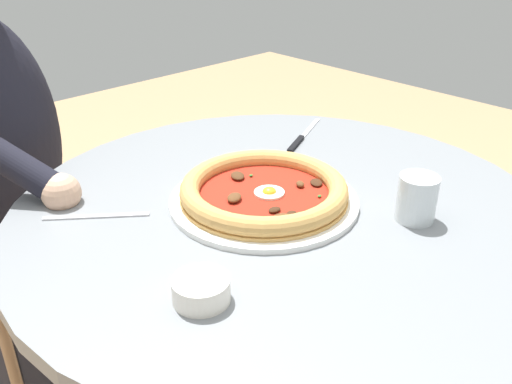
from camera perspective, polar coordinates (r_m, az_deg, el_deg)
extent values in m
cylinder|color=gray|center=(0.98, 2.61, -2.12)|extent=(0.95, 0.95, 0.03)
cylinder|color=slate|center=(1.20, 2.24, -17.06)|extent=(0.11, 0.11, 0.68)
cylinder|color=white|center=(0.98, 0.81, -0.83)|extent=(0.33, 0.33, 0.01)
cylinder|color=tan|center=(0.97, 0.82, -0.42)|extent=(0.30, 0.30, 0.01)
torus|color=tan|center=(0.97, 0.82, 0.33)|extent=(0.30, 0.30, 0.03)
cylinder|color=#A82314|center=(0.97, 0.82, -0.16)|extent=(0.28, 0.28, 0.00)
cylinder|color=white|center=(0.97, 1.38, -0.06)|extent=(0.05, 0.05, 0.00)
ellipsoid|color=yellow|center=(0.97, 1.38, 0.05)|extent=(0.02, 0.02, 0.02)
ellipsoid|color=#3D2314|center=(0.90, 3.69, -2.34)|extent=(0.03, 0.03, 0.01)
ellipsoid|color=#3D2314|center=(0.87, -0.48, -3.25)|extent=(0.04, 0.04, 0.01)
ellipsoid|color=#3D2314|center=(1.00, 6.23, 0.99)|extent=(0.04, 0.04, 0.01)
ellipsoid|color=brown|center=(0.94, -2.25, -0.58)|extent=(0.04, 0.04, 0.01)
ellipsoid|color=#3D2314|center=(0.91, 1.93, -1.84)|extent=(0.02, 0.02, 0.01)
ellipsoid|color=brown|center=(0.89, 2.66, -2.64)|extent=(0.04, 0.03, 0.01)
ellipsoid|color=#4C2D19|center=(1.02, -1.91, 1.69)|extent=(0.04, 0.04, 0.01)
ellipsoid|color=brown|center=(0.99, 4.62, 0.80)|extent=(0.02, 0.02, 0.01)
ellipsoid|color=#2D6B28|center=(0.97, 1.64, 0.18)|extent=(0.01, 0.01, 0.00)
ellipsoid|color=#2D6B28|center=(1.03, -0.52, 1.73)|extent=(0.01, 0.01, 0.00)
ellipsoid|color=#2D6B28|center=(0.96, 6.57, -0.41)|extent=(0.01, 0.01, 0.00)
cylinder|color=silver|center=(0.95, 16.27, -0.62)|extent=(0.07, 0.07, 0.08)
cylinder|color=silver|center=(0.96, 16.06, -2.03)|extent=(0.06, 0.06, 0.03)
cube|color=silver|center=(1.32, 5.61, 6.57)|extent=(0.12, 0.06, 0.00)
cube|color=black|center=(1.22, 4.13, 4.97)|extent=(0.09, 0.05, 0.01)
cylinder|color=white|center=(0.75, -5.69, -10.01)|extent=(0.08, 0.08, 0.03)
cylinder|color=olive|center=(0.74, -5.72, -9.49)|extent=(0.06, 0.06, 0.01)
cube|color=#BCBCC1|center=(0.97, -16.14, -2.42)|extent=(0.14, 0.12, 0.00)
cube|color=#282833|center=(1.58, -22.13, -12.99)|extent=(0.43, 0.40, 0.45)
cylinder|color=black|center=(1.07, -24.32, 3.06)|extent=(0.18, 0.25, 0.17)
sphere|color=tan|center=(1.03, -19.45, -0.07)|extent=(0.07, 0.07, 0.07)
cylinder|color=#8E6B4C|center=(1.61, -14.01, -10.59)|extent=(0.02, 0.02, 0.46)
cylinder|color=#8E6B4C|center=(1.83, -23.80, -7.27)|extent=(0.02, 0.02, 0.46)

